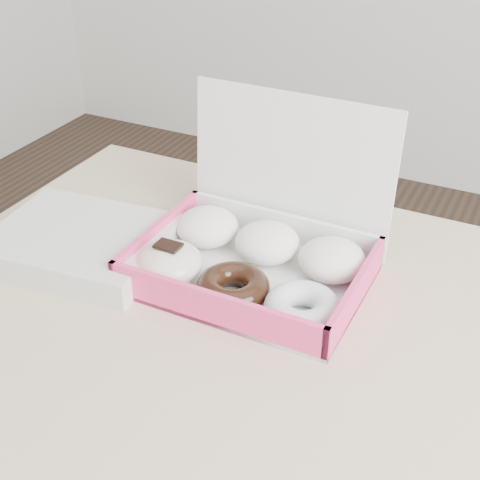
% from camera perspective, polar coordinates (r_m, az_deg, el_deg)
% --- Properties ---
extents(table, '(1.20, 0.80, 0.75)m').
position_cam_1_polar(table, '(0.77, 9.75, -17.02)').
color(table, tan).
rests_on(table, ground).
extents(donut_box, '(0.29, 0.24, 0.21)m').
position_cam_1_polar(donut_box, '(0.85, 1.26, -1.01)').
color(donut_box, white).
rests_on(donut_box, table).
extents(newspapers, '(0.25, 0.20, 0.04)m').
position_cam_1_polar(newspapers, '(0.92, -13.39, -0.25)').
color(newspapers, silver).
rests_on(newspapers, table).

